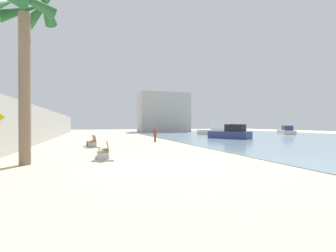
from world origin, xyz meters
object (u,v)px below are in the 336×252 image
(boat_far_right, at_px, (232,129))
(boat_mid_bay, at_px, (286,131))
(boat_nearest, at_px, (217,131))
(person_walking, at_px, (155,134))
(bench_far, at_px, (92,144))
(bench_near, at_px, (104,154))
(palm_tree, at_px, (25,31))
(boat_far_left, at_px, (231,133))

(boat_far_right, bearing_deg, boat_mid_bay, -85.57)
(boat_nearest, bearing_deg, person_walking, -137.97)
(bench_far, bearing_deg, bench_near, -85.05)
(bench_far, height_order, person_walking, person_walking)
(palm_tree, xyz_separation_m, person_walking, (9.20, 12.10, -5.21))
(bench_far, height_order, boat_mid_bay, boat_mid_bay)
(person_walking, bearing_deg, bench_far, -148.44)
(bench_near, bearing_deg, person_walking, 63.10)
(person_walking, xyz_separation_m, boat_mid_bay, (27.91, 11.70, -0.27))
(palm_tree, xyz_separation_m, bench_far, (2.89, 8.22, -5.87))
(boat_far_right, height_order, boat_nearest, boat_nearest)
(bench_far, xyz_separation_m, boat_nearest, (20.40, 16.58, 0.52))
(boat_nearest, bearing_deg, boat_far_left, -109.00)
(bench_far, distance_m, person_walking, 7.44)
(person_walking, relative_size, boat_far_right, 0.21)
(boat_nearest, bearing_deg, palm_tree, -133.20)
(palm_tree, bearing_deg, bench_near, 14.42)
(palm_tree, height_order, boat_far_left, palm_tree)
(boat_mid_bay, bearing_deg, person_walking, -157.25)
(bench_near, xyz_separation_m, person_walking, (5.68, 11.19, 0.66))
(palm_tree, bearing_deg, boat_nearest, 46.80)
(palm_tree, distance_m, boat_far_right, 54.05)
(palm_tree, bearing_deg, boat_mid_bay, 32.68)
(boat_far_right, xyz_separation_m, boat_nearest, (-12.56, -15.30, 0.00))
(palm_tree, relative_size, boat_far_right, 1.09)
(palm_tree, xyz_separation_m, boat_far_left, (19.82, 14.72, -5.39))
(boat_far_left, height_order, boat_nearest, boat_nearest)
(boat_far_right, relative_size, boat_mid_bay, 1.12)
(palm_tree, height_order, boat_mid_bay, palm_tree)
(bench_far, distance_m, boat_far_left, 18.14)
(bench_near, height_order, boat_mid_bay, boat_mid_bay)
(person_walking, bearing_deg, bench_near, -116.90)
(bench_near, bearing_deg, palm_tree, -165.58)
(bench_near, distance_m, boat_far_left, 21.36)
(boat_mid_bay, bearing_deg, bench_far, -155.52)
(bench_near, xyz_separation_m, bench_far, (-0.63, 7.32, 0.00))
(boat_nearest, bearing_deg, bench_near, -129.60)
(boat_far_left, bearing_deg, bench_far, -159.01)
(bench_far, relative_size, boat_nearest, 0.32)
(boat_mid_bay, distance_m, boat_nearest, 13.86)
(person_walking, relative_size, boat_nearest, 0.22)
(palm_tree, bearing_deg, bench_far, 70.64)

